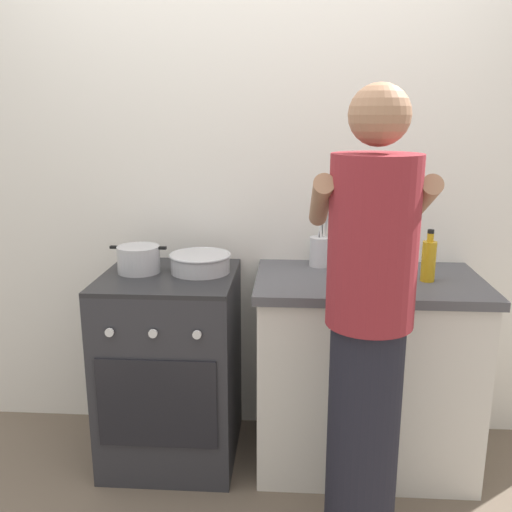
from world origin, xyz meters
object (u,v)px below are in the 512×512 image
object	(u,v)px
stove_range	(172,366)
pot	(139,259)
utensil_crock	(321,245)
person	(368,334)
oil_bottle	(429,260)
mixing_bowl	(200,262)
spice_bottle	(390,275)

from	to	relation	value
stove_range	pot	distance (m)	0.53
utensil_crock	person	distance (m)	0.77
stove_range	oil_bottle	bearing A→B (deg)	-1.17
mixing_bowl	spice_bottle	size ratio (longest dim) A/B	3.57
pot	person	size ratio (longest dim) A/B	0.15
stove_range	person	world-z (taller)	person
utensil_crock	oil_bottle	world-z (taller)	utensil_crock
oil_bottle	pot	bearing A→B (deg)	177.60
pot	oil_bottle	size ratio (longest dim) A/B	1.14
oil_bottle	stove_range	bearing A→B (deg)	178.83
spice_bottle	person	xyz separation A→B (m)	(-0.15, -0.48, -0.08)
stove_range	spice_bottle	distance (m)	1.09
stove_range	person	bearing A→B (deg)	-33.79
stove_range	spice_bottle	size ratio (longest dim) A/B	11.35
pot	mixing_bowl	xyz separation A→B (m)	(0.28, 0.02, -0.01)
stove_range	utensil_crock	bearing A→B (deg)	15.90
spice_bottle	oil_bottle	world-z (taller)	oil_bottle
mixing_bowl	person	xyz separation A→B (m)	(0.69, -0.60, -0.09)
stove_range	person	xyz separation A→B (m)	(0.83, -0.55, 0.41)
pot	person	xyz separation A→B (m)	(0.97, -0.58, -0.10)
stove_range	mixing_bowl	distance (m)	0.52
utensil_crock	oil_bottle	xyz separation A→B (m)	(0.45, -0.22, -0.01)
pot	utensil_crock	bearing A→B (deg)	11.33
mixing_bowl	oil_bottle	bearing A→B (deg)	-4.12
stove_range	pot	bearing A→B (deg)	167.76
stove_range	utensil_crock	xyz separation A→B (m)	(0.69, 0.20, 0.55)
pot	person	distance (m)	1.13
person	stove_range	bearing A→B (deg)	146.21
stove_range	mixing_bowl	world-z (taller)	mixing_bowl
mixing_bowl	oil_bottle	xyz separation A→B (m)	(1.00, -0.07, 0.05)
stove_range	utensil_crock	distance (m)	0.91
spice_bottle	person	size ratio (longest dim) A/B	0.05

